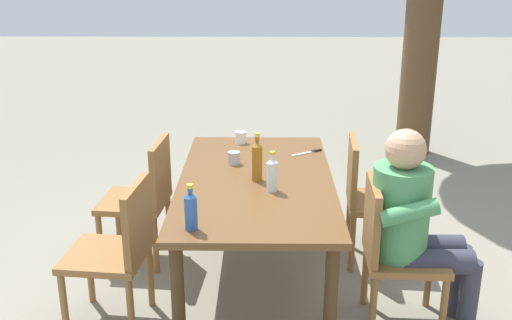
% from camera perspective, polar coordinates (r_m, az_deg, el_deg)
% --- Properties ---
extents(ground_plane, '(24.00, 24.00, 0.00)m').
position_cam_1_polar(ground_plane, '(3.99, 0.00, -11.90)').
color(ground_plane, gray).
extents(dining_table, '(1.72, 0.93, 0.75)m').
position_cam_1_polar(dining_table, '(3.69, 0.00, -3.04)').
color(dining_table, brown).
rests_on(dining_table, ground_plane).
extents(chair_far_right, '(0.46, 0.46, 0.87)m').
position_cam_1_polar(chair_far_right, '(3.50, 12.71, -8.06)').
color(chair_far_right, olive).
rests_on(chair_far_right, ground_plane).
extents(chair_far_left, '(0.47, 0.47, 0.87)m').
position_cam_1_polar(chair_far_left, '(4.19, 10.62, -3.22)').
color(chair_far_left, olive).
rests_on(chair_far_left, ground_plane).
extents(chair_near_left, '(0.48, 0.48, 0.87)m').
position_cam_1_polar(chair_near_left, '(4.19, -10.49, -3.20)').
color(chair_near_left, olive).
rests_on(chair_near_left, ground_plane).
extents(chair_near_right, '(0.48, 0.48, 0.87)m').
position_cam_1_polar(chair_near_right, '(3.50, -12.84, -8.02)').
color(chair_near_right, olive).
rests_on(chair_near_right, ground_plane).
extents(person_in_white_shirt, '(0.47, 0.62, 1.18)m').
position_cam_1_polar(person_in_white_shirt, '(3.45, 14.71, -5.57)').
color(person_in_white_shirt, '#4C935B').
rests_on(person_in_white_shirt, ground_plane).
extents(bottle_blue, '(0.06, 0.06, 0.24)m').
position_cam_1_polar(bottle_blue, '(2.99, -6.18, -4.75)').
color(bottle_blue, '#2D56A3').
rests_on(bottle_blue, dining_table).
extents(bottle_clear, '(0.06, 0.06, 0.24)m').
position_cam_1_polar(bottle_clear, '(3.44, 1.54, -1.33)').
color(bottle_clear, white).
rests_on(bottle_clear, dining_table).
extents(bottle_amber, '(0.06, 0.06, 0.30)m').
position_cam_1_polar(bottle_amber, '(3.59, 0.10, -0.01)').
color(bottle_amber, '#996019').
rests_on(bottle_amber, dining_table).
extents(cup_white, '(0.08, 0.08, 0.09)m').
position_cam_1_polar(cup_white, '(4.33, -1.45, 2.15)').
color(cup_white, white).
rests_on(cup_white, dining_table).
extents(cup_steel, '(0.08, 0.08, 0.08)m').
position_cam_1_polar(cup_steel, '(3.90, -2.10, 0.20)').
color(cup_steel, '#B2B7BC').
rests_on(cup_steel, dining_table).
extents(table_knife, '(0.14, 0.22, 0.01)m').
position_cam_1_polar(table_knife, '(4.14, 5.04, 0.74)').
color(table_knife, silver).
rests_on(table_knife, dining_table).
extents(backpack_by_far_side, '(0.31, 0.26, 0.44)m').
position_cam_1_polar(backpack_by_far_side, '(5.14, -3.64, -1.88)').
color(backpack_by_far_side, maroon).
rests_on(backpack_by_far_side, ground_plane).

